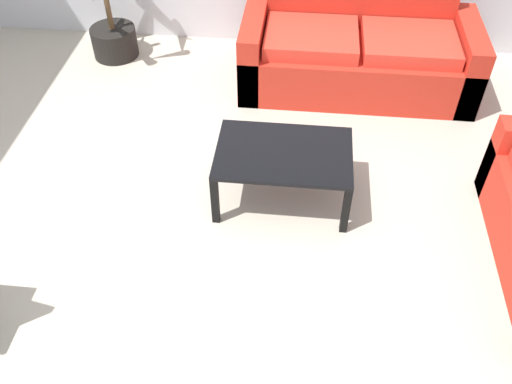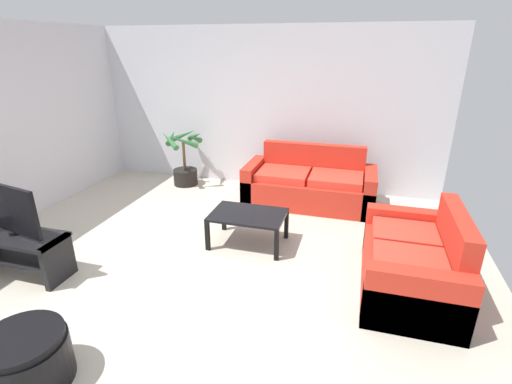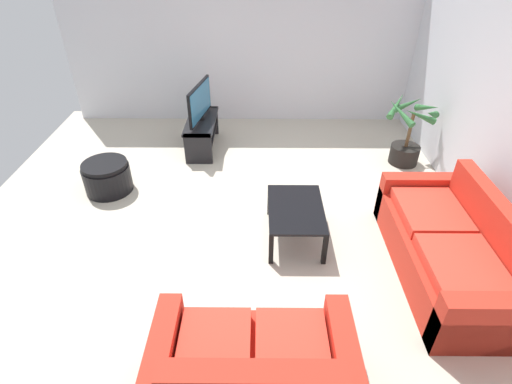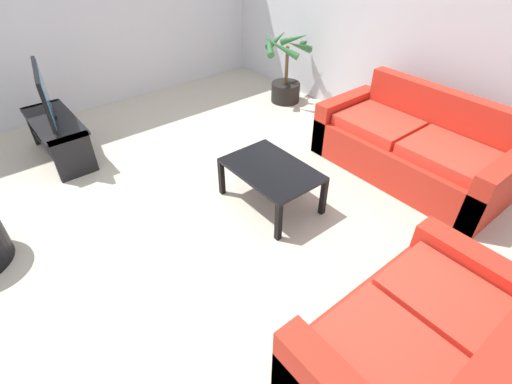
% 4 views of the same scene
% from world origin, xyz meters
% --- Properties ---
extents(ground_plane, '(6.60, 6.60, 0.00)m').
position_xyz_m(ground_plane, '(0.00, 0.00, 0.00)').
color(ground_plane, beige).
extents(wall_back, '(6.00, 0.06, 2.70)m').
position_xyz_m(wall_back, '(0.00, 3.00, 1.35)').
color(wall_back, silver).
rests_on(wall_back, ground).
extents(wall_left, '(0.06, 6.00, 2.70)m').
position_xyz_m(wall_left, '(-3.00, 0.00, 1.35)').
color(wall_left, silver).
rests_on(wall_left, ground).
extents(couch_main, '(2.01, 0.90, 0.90)m').
position_xyz_m(couch_main, '(0.93, 2.28, 0.30)').
color(couch_main, red).
rests_on(couch_main, ground).
extents(couch_loveseat, '(0.90, 1.51, 0.90)m').
position_xyz_m(couch_loveseat, '(2.28, 0.30, 0.30)').
color(couch_loveseat, red).
rests_on(couch_loveseat, ground).
extents(tv_stand, '(1.10, 0.45, 0.49)m').
position_xyz_m(tv_stand, '(-1.83, -0.59, 0.32)').
color(tv_stand, black).
rests_on(tv_stand, ground).
extents(tv, '(0.94, 0.22, 0.57)m').
position_xyz_m(tv, '(-1.83, -0.58, 0.79)').
color(tv, black).
rests_on(tv, tv_stand).
extents(coffee_table, '(0.92, 0.62, 0.42)m').
position_xyz_m(coffee_table, '(0.38, 0.75, 0.37)').
color(coffee_table, black).
rests_on(coffee_table, ground).
extents(potted_palm, '(0.77, 0.79, 1.01)m').
position_xyz_m(potted_palm, '(-1.36, 2.54, 0.40)').
color(potted_palm, black).
rests_on(potted_palm, ground).
extents(ottoman, '(0.63, 0.63, 0.43)m').
position_xyz_m(ottoman, '(-0.58, -1.73, 0.21)').
color(ottoman, black).
rests_on(ottoman, ground).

